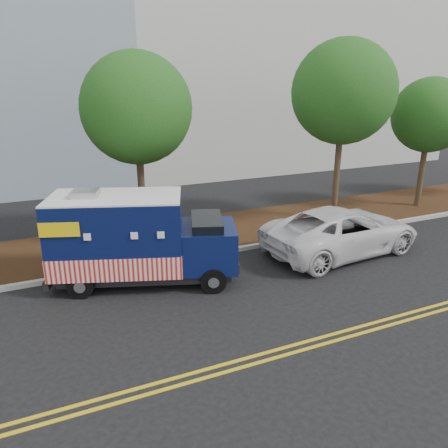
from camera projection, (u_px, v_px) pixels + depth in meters
name	position (u px, v px, depth m)	size (l,w,h in m)	color
ground	(179.00, 280.00, 13.55)	(120.00, 120.00, 0.00)	black
curb	(166.00, 261.00, 14.74)	(120.00, 0.18, 0.15)	#9E9E99
mulch_strip	(150.00, 241.00, 16.55)	(120.00, 4.00, 0.15)	black
centerline_near	(243.00, 359.00, 9.69)	(120.00, 0.10, 0.01)	gold
centerline_far	(248.00, 366.00, 9.47)	(120.00, 0.10, 0.01)	gold
tree_b	(137.00, 109.00, 15.21)	(3.90, 3.90, 6.90)	#38281C
tree_c	(343.00, 92.00, 17.41)	(4.15, 4.15, 7.50)	#38281C
tree_d	(430.00, 115.00, 19.65)	(3.35, 3.35, 6.05)	#38281C
sign_post	(67.00, 237.00, 13.73)	(0.06, 0.06, 2.40)	#473828
food_truck	(135.00, 241.00, 13.01)	(5.87, 3.71, 2.92)	black
white_car	(342.00, 231.00, 15.45)	(2.70, 5.87, 1.63)	silver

